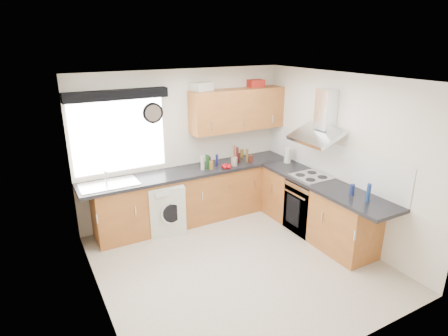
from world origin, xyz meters
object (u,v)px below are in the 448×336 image
extractor_hood (321,122)px  upper_cabinets (238,110)px  washing_machine (166,207)px  oven (309,205)px

extractor_hood → upper_cabinets: 1.48m
upper_cabinets → extractor_hood: bearing=-63.9°
extractor_hood → upper_cabinets: (-0.65, 1.33, 0.03)m
extractor_hood → washing_machine: bearing=152.5°
upper_cabinets → washing_machine: upper_cabinets is taller
oven → washing_machine: (-2.01, 1.10, -0.02)m
extractor_hood → washing_machine: size_ratio=0.96×
oven → upper_cabinets: upper_cabinets is taller
washing_machine → oven: bearing=-15.8°
oven → washing_machine: oven is taller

